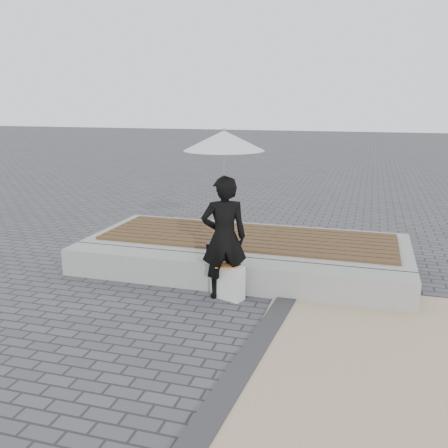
% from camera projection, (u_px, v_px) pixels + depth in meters
% --- Properties ---
extents(ground, '(80.00, 80.00, 0.00)m').
position_uv_depth(ground, '(186.00, 339.00, 5.41)').
color(ground, '#49494E').
rests_on(ground, ground).
extents(edging_band, '(0.61, 5.20, 0.04)m').
position_uv_depth(edging_band, '(241.00, 370.00, 4.73)').
color(edging_band, '#333335').
rests_on(edging_band, ground).
extents(seating_ledge, '(5.00, 0.45, 0.40)m').
position_uv_depth(seating_ledge, '(227.00, 274.00, 6.85)').
color(seating_ledge, '#A5A5A0').
rests_on(seating_ledge, ground).
extents(timber_platform, '(5.00, 2.00, 0.40)m').
position_uv_depth(timber_platform, '(248.00, 250.00, 7.97)').
color(timber_platform, '#999994').
rests_on(timber_platform, ground).
extents(timber_decking, '(4.60, 1.60, 0.04)m').
position_uv_depth(timber_decking, '(248.00, 237.00, 7.91)').
color(timber_decking, brown).
rests_on(timber_decking, timber_platform).
extents(woman, '(0.70, 0.60, 1.63)m').
position_uv_depth(woman, '(224.00, 238.00, 6.38)').
color(woman, black).
rests_on(woman, ground).
extents(parasol, '(1.01, 1.01, 1.29)m').
position_uv_depth(parasol, '(224.00, 141.00, 6.08)').
color(parasol, '#B7B6BC').
rests_on(parasol, ground).
extents(handbag, '(0.36, 0.21, 0.24)m').
position_uv_depth(handbag, '(219.00, 251.00, 6.79)').
color(handbag, black).
rests_on(handbag, seating_ledge).
extents(canvas_tote, '(0.47, 0.33, 0.46)m').
position_uv_depth(canvas_tote, '(228.00, 282.00, 6.48)').
color(canvas_tote, silver).
rests_on(canvas_tote, ground).
extents(magazine, '(0.31, 0.25, 0.01)m').
position_uv_depth(magazine, '(227.00, 266.00, 6.37)').
color(magazine, '#CC4C37').
rests_on(magazine, canvas_tote).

